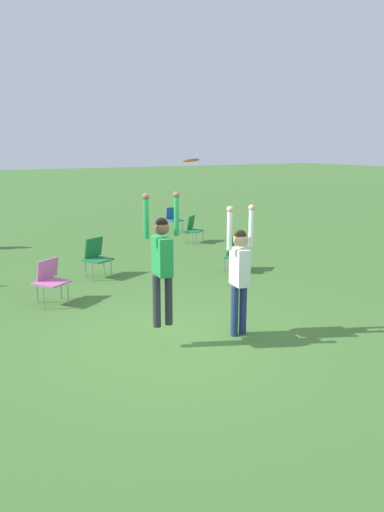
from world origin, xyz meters
TOP-DOWN VIEW (x-y plane):
  - ground_plane at (0.00, 0.00)m, footprint 120.00×120.00m
  - person_jumping at (-0.28, -0.09)m, footprint 0.60×0.48m
  - person_defending at (0.98, -0.31)m, footprint 0.52×0.39m
  - frisbee at (0.13, -0.23)m, footprint 0.24×0.24m
  - camping_chair_0 at (4.87, 8.82)m, footprint 0.50×0.53m
  - camping_chair_1 at (0.34, 4.40)m, footprint 0.71×0.77m
  - camping_chair_2 at (4.45, 6.85)m, footprint 0.65×0.73m
  - camping_chair_3 at (-1.14, 2.94)m, footprint 0.76×0.82m
  - camping_chair_4 at (3.38, 3.16)m, footprint 0.65×0.72m

SIDE VIEW (x-z plane):
  - ground_plane at x=0.00m, z-range 0.00..0.00m
  - camping_chair_4 at x=3.38m, z-range 0.06..0.89m
  - camping_chair_2 at x=4.45m, z-range 0.06..0.89m
  - camping_chair_3 at x=-1.14m, z-range 0.08..0.93m
  - camping_chair_1 at x=0.34m, z-range 0.07..0.97m
  - camping_chair_0 at x=4.87m, z-range 0.09..0.96m
  - person_defending at x=0.98m, z-range 0.06..2.16m
  - person_jumping at x=-0.28m, z-range 0.38..2.40m
  - frisbee at x=0.13m, z-range 2.76..2.82m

